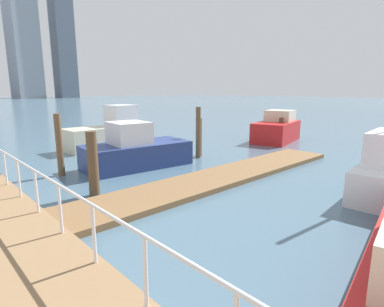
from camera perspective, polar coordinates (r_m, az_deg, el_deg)
name	(u,v)px	position (r m, az deg, el deg)	size (l,w,h in m)	color
ground_plane	(45,153)	(18.25, -25.71, 0.05)	(300.00, 300.00, 0.00)	slate
floating_dock	(220,177)	(11.65, 5.19, -4.42)	(13.34, 2.00, 0.18)	olive
boardwalk_railing	(74,205)	(6.15, -21.07, -8.93)	(0.06, 26.02, 1.08)	white
dock_piling_0	(281,130)	(20.29, 16.17, 4.14)	(0.27, 0.27, 1.63)	brown
dock_piling_1	(198,133)	(15.15, 1.17, 3.90)	(0.25, 0.25, 2.53)	brown
dock_piling_2	(199,137)	(15.61, 1.34, 3.04)	(0.27, 0.27, 1.94)	brown
dock_piling_3	(59,145)	(13.00, -23.45, 1.45)	(0.25, 0.25, 2.44)	brown
dock_piling_5	(93,164)	(10.12, -17.96, -1.89)	(0.33, 0.33, 2.08)	brown
moored_boat_0	(277,129)	(21.04, 15.50, 4.41)	(4.49, 3.01, 2.02)	red
moored_boat_4	(136,151)	(13.61, -10.45, 0.48)	(4.76, 2.52, 2.00)	navy
moored_boat_5	(111,133)	(18.61, -14.80, 3.73)	(5.03, 1.98, 2.46)	beige
skyline_tower_4	(23,44)	(152.19, -28.90, 17.47)	(10.05, 12.71, 44.70)	#8C939E
skyline_tower_5	(61,21)	(156.26, -23.16, 21.70)	(7.55, 11.43, 65.78)	slate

